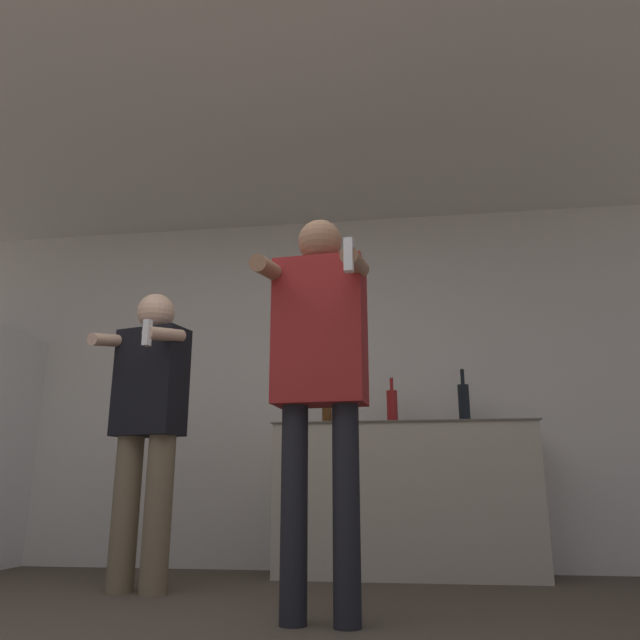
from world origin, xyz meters
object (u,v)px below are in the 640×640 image
(bottle_dark_rum, at_px, (464,403))
(person_woman_foreground, at_px, (320,363))
(bottle_tall_gin, at_px, (327,408))
(person_man_side, at_px, (148,418))
(bottle_clear_vodka, at_px, (392,406))

(bottle_dark_rum, xyz_separation_m, person_woman_foreground, (-0.75, -1.56, -0.03))
(bottle_tall_gin, bearing_deg, person_woman_foreground, -83.97)
(bottle_dark_rum, relative_size, person_woman_foreground, 0.21)
(bottle_dark_rum, distance_m, person_woman_foreground, 1.73)
(person_man_side, bearing_deg, bottle_clear_vodka, 32.60)
(bottle_tall_gin, height_order, bottle_clear_vodka, bottle_clear_vodka)
(bottle_tall_gin, distance_m, person_woman_foreground, 1.57)
(bottle_tall_gin, height_order, person_man_side, person_man_side)
(bottle_tall_gin, distance_m, person_man_side, 1.26)
(bottle_dark_rum, height_order, bottle_clear_vodka, bottle_dark_rum)
(bottle_clear_vodka, bearing_deg, bottle_dark_rum, 0.00)
(person_man_side, bearing_deg, person_woman_foreground, -33.08)
(person_woman_foreground, bearing_deg, bottle_dark_rum, 64.28)
(person_woman_foreground, xyz_separation_m, person_man_side, (-1.07, 0.70, -0.15))
(person_woman_foreground, relative_size, person_man_side, 1.06)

